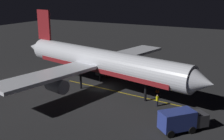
{
  "coord_description": "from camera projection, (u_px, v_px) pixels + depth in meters",
  "views": [
    {
      "loc": [
        38.95,
        23.26,
        16.0
      ],
      "look_at": [
        0.0,
        2.0,
        3.5
      ],
      "focal_mm": 44.95,
      "sensor_mm": 36.0,
      "label": 1
    }
  ],
  "objects": [
    {
      "name": "traffic_cone_near_right",
      "position": [
        158.0,
        91.0,
        45.73
      ],
      "size": [
        0.5,
        0.5,
        0.55
      ],
      "color": "#EA590F",
      "rests_on": "ground_plane"
    },
    {
      "name": "traffic_cone_near_left",
      "position": [
        156.0,
        91.0,
        45.88
      ],
      "size": [
        0.5,
        0.5,
        0.55
      ],
      "color": "#EA590F",
      "rests_on": "ground_plane"
    },
    {
      "name": "ground_crew_worker",
      "position": [
        157.0,
        100.0,
        40.22
      ],
      "size": [
        0.4,
        0.4,
        1.74
      ],
      "color": "black",
      "rests_on": "ground_plane"
    },
    {
      "name": "baggage_truck",
      "position": [
        181.0,
        121.0,
        32.93
      ],
      "size": [
        5.77,
        5.42,
        2.62
      ],
      "color": "navy",
      "rests_on": "ground_plane"
    },
    {
      "name": "catering_truck",
      "position": [
        114.0,
        71.0,
        53.76
      ],
      "size": [
        3.91,
        6.62,
        2.54
      ],
      "color": "maroon",
      "rests_on": "ground_plane"
    },
    {
      "name": "airliner",
      "position": [
        99.0,
        62.0,
        47.11
      ],
      "size": [
        36.23,
        39.29,
        12.56
      ],
      "color": "silver",
      "rests_on": "ground_plane"
    },
    {
      "name": "apron_guide_stripe",
      "position": [
        122.0,
        93.0,
        45.83
      ],
      "size": [
        2.31,
        22.68,
        0.01
      ],
      "primitive_type": "cube",
      "rotation": [
        0.0,
        0.0,
        -0.09
      ],
      "color": "gold",
      "rests_on": "ground_plane"
    },
    {
      "name": "ground_plane",
      "position": [
        102.0,
        89.0,
        48.0
      ],
      "size": [
        180.0,
        180.0,
        0.2
      ],
      "primitive_type": "cube",
      "color": "#252527"
    }
  ]
}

